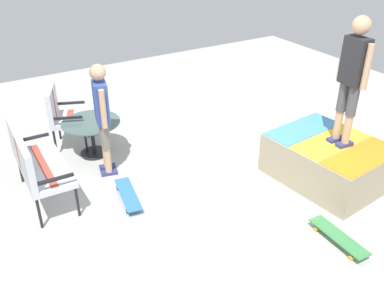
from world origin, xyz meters
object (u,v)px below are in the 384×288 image
patio_chair_near_house (61,112)px  skateboard_by_bench (128,195)px  skate_ramp (329,159)px  person_skater (353,73)px  skateboard_spare (339,237)px  person_watching (102,112)px  patio_table (92,131)px  patio_bench (33,161)px

patio_chair_near_house → skateboard_by_bench: size_ratio=1.24×
skate_ramp → patio_chair_near_house: size_ratio=2.13×
person_skater → skateboard_spare: person_skater is taller
skate_ramp → person_watching: (1.80, 2.67, 0.66)m
skateboard_by_bench → person_watching: bearing=-2.3°
patio_chair_near_house → patio_table: 0.61m
skateboard_by_bench → skateboard_spare: (-2.05, -1.77, 0.00)m
patio_bench → person_skater: 4.22m
patio_bench → person_watching: bearing=-78.3°
patio_bench → patio_chair_near_house: same height
patio_bench → patio_table: (0.82, -1.05, -0.21)m
person_skater → skateboard_by_bench: person_skater is taller
patio_table → person_watching: size_ratio=0.54×
patio_bench → patio_chair_near_house: (1.30, -0.74, -0.00)m
skate_ramp → person_skater: 1.33m
person_watching → skateboard_by_bench: size_ratio=2.02×
person_skater → skateboard_spare: size_ratio=2.15×
skateboard_spare → patio_chair_near_house: bearing=27.3°
patio_chair_near_house → skateboard_spare: patio_chair_near_house is taller
patio_table → skateboard_by_bench: bearing=178.6°
patio_bench → skateboard_spare: size_ratio=1.56×
patio_table → patio_bench: bearing=128.1°
patio_table → person_watching: bearing=179.8°
person_skater → skateboard_by_bench: (1.08, 2.73, -1.54)m
patio_bench → person_watching: 1.12m
patio_bench → skate_ramp: bearing=-113.1°
person_skater → skateboard_spare: (-0.97, 0.96, -1.54)m
person_watching → skateboard_spare: person_watching is taller
patio_bench → person_skater: bearing=-114.2°
patio_table → skateboard_spare: patio_table is taller
person_watching → person_skater: bearing=-125.2°
skateboard_spare → person_watching: bearing=31.2°
patio_table → skateboard_spare: bearing=-153.5°
patio_bench → patio_table: bearing=-51.9°
patio_bench → person_skater: size_ratio=0.73×
skate_ramp → skateboard_by_bench: 2.88m
person_skater → skateboard_spare: 2.06m
skate_ramp → patio_bench: bearing=66.9°
patio_bench → skateboard_by_bench: size_ratio=1.53×
patio_chair_near_house → person_skater: 4.35m
skate_ramp → person_skater: bearing=-166.1°
patio_chair_near_house → person_skater: bearing=-134.8°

